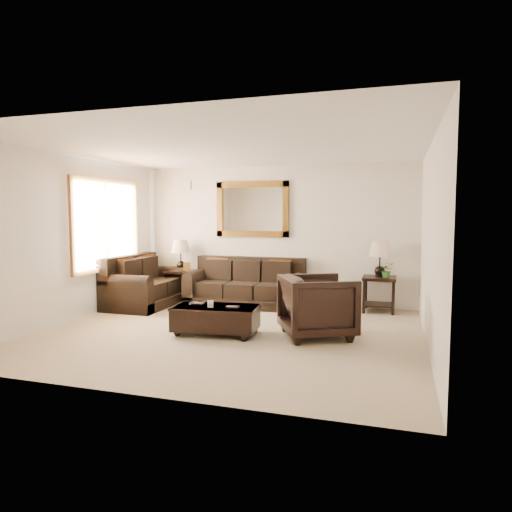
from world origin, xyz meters
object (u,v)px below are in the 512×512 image
(loveseat, at_px, (144,287))
(sofa, at_px, (246,288))
(armchair, at_px, (317,303))
(coffee_table, at_px, (216,317))
(end_table_right, at_px, (380,266))
(end_table_left, at_px, (181,261))

(loveseat, bearing_deg, sofa, -71.25)
(loveseat, distance_m, armchair, 3.80)
(armchair, bearing_deg, coffee_table, 74.54)
(loveseat, xyz_separation_m, end_table_right, (4.34, 0.74, 0.48))
(end_table_left, relative_size, armchair, 1.28)
(end_table_right, distance_m, armchair, 2.21)
(sofa, height_order, end_table_left, end_table_left)
(armchair, bearing_deg, sofa, 14.30)
(loveseat, bearing_deg, end_table_left, -29.14)
(loveseat, xyz_separation_m, coffee_table, (2.14, -1.61, -0.10))
(end_table_right, bearing_deg, loveseat, -170.38)
(coffee_table, bearing_deg, armchair, 5.96)
(end_table_left, distance_m, armchair, 3.78)
(end_table_right, bearing_deg, sofa, -177.54)
(coffee_table, bearing_deg, end_table_right, 40.93)
(end_table_left, relative_size, coffee_table, 0.97)
(sofa, bearing_deg, coffee_table, -82.59)
(loveseat, bearing_deg, coffee_table, -126.88)
(sofa, distance_m, end_table_left, 1.52)
(end_table_left, bearing_deg, coffee_table, -53.68)
(end_table_left, xyz_separation_m, armchair, (3.16, -2.05, -0.32))
(end_table_left, xyz_separation_m, coffee_table, (1.73, -2.35, -0.55))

